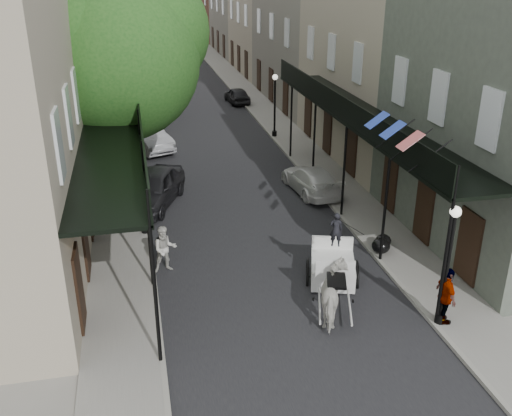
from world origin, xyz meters
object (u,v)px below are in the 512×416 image
horse (336,295)px  pedestrian_sidewalk_left (107,119)px  tree_far (125,30)px  car_right_far (237,95)px  carriage (333,247)px  car_right_near (311,180)px  lamppost_left (141,186)px  pedestrian_walking (165,249)px  car_left_near (153,188)px  tree_near (127,51)px  car_left_mid (146,136)px  car_left_far (156,106)px  pedestrian_sidewalk_right (446,296)px  lamppost_right_near (448,265)px  lamppost_right_far (275,105)px

horse → pedestrian_sidewalk_left: (-7.03, 21.79, 0.17)m
tree_far → car_right_far: size_ratio=2.48×
carriage → car_right_near: bearing=95.2°
lamppost_left → horse: size_ratio=1.89×
pedestrian_walking → car_right_far: bearing=66.7°
pedestrian_walking → car_left_near: 6.00m
carriage → pedestrian_walking: (-5.49, 1.54, -0.24)m
tree_near → pedestrian_walking: bearing=-84.4°
car_left_mid → car_right_far: (7.20, 10.32, -0.17)m
tree_near → car_left_near: (0.60, -1.18, -5.70)m
car_left_far → car_right_far: 6.69m
carriage → pedestrian_sidewalk_right: bearing=-40.2°
lamppost_left → carriage: bearing=-36.7°
pedestrian_sidewalk_left → car_left_near: bearing=58.8°
lamppost_right_near → car_left_near: bearing=125.0°
tree_far → pedestrian_walking: bearing=-88.0°
tree_near → car_right_near: 9.84m
lamppost_right_near → lamppost_right_far: size_ratio=1.00×
lamppost_right_far → horse: 19.26m
tree_near → lamppost_right_near: size_ratio=2.60×
pedestrian_walking → carriage: bearing=-22.9°
lamppost_left → horse: 8.88m
pedestrian_walking → pedestrian_sidewalk_left: 17.93m
car_left_far → car_right_near: size_ratio=1.17×
car_left_mid → car_left_far: bearing=61.5°
tree_near → car_right_far: tree_near is taller
lamppost_right_far → car_left_near: 11.91m
car_left_near → pedestrian_sidewalk_left: bearing=122.5°
lamppost_right_far → car_right_far: lamppost_right_far is taller
pedestrian_sidewalk_left → car_right_far: pedestrian_sidewalk_left is taller
lamppost_right_near → car_right_far: bearing=91.0°
tree_near → car_left_mid: 9.20m
lamppost_left → car_left_near: bearing=80.5°
tree_near → pedestrian_walking: 9.16m
lamppost_right_near → car_left_mid: size_ratio=0.80×
car_right_far → car_left_mid: bearing=51.0°
car_left_mid → car_right_far: bearing=33.9°
horse → car_left_far: 26.43m
car_left_near → car_right_near: 7.20m
car_left_near → car_left_mid: 8.35m
tree_far → car_right_far: 10.06m
pedestrian_walking → car_left_mid: 14.35m
lamppost_right_far → car_left_near: bearing=-130.5°
horse → pedestrian_sidewalk_left: bearing=-54.8°
car_left_near → lamppost_right_near: bearing=-33.1°
car_left_near → car_left_far: 16.18m
pedestrian_sidewalk_right → car_right_near: bearing=6.1°
lamppost_right_far → car_left_near: size_ratio=0.80×
horse → carriage: bearing=-90.0°
pedestrian_walking → car_right_near: pedestrian_walking is taller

